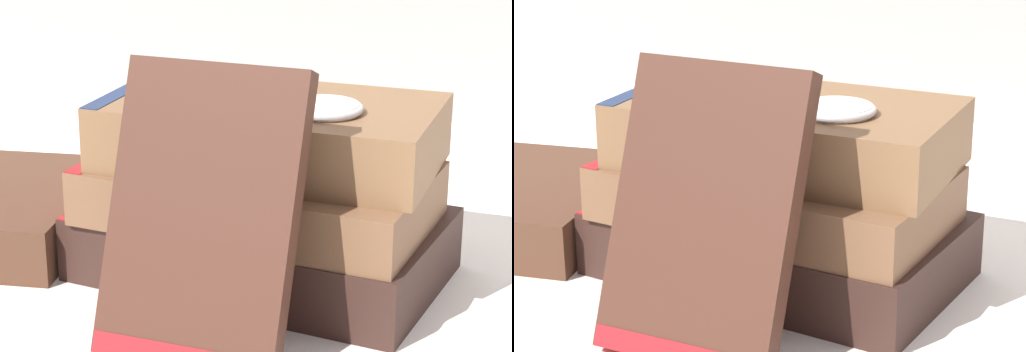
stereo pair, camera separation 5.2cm
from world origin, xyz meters
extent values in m
plane|color=white|center=(0.00, 0.00, 0.00)|extent=(3.00, 3.00, 0.00)
cube|color=#331E19|center=(0.03, 0.02, 0.02)|extent=(0.24, 0.15, 0.04)
cube|color=maroon|center=(-0.07, 0.02, 0.02)|extent=(0.02, 0.13, 0.04)
cube|color=brown|center=(0.03, 0.01, 0.06)|extent=(0.22, 0.13, 0.03)
cube|color=maroon|center=(-0.07, 0.01, 0.06)|extent=(0.02, 0.12, 0.03)
cube|color=brown|center=(0.04, 0.02, 0.10)|extent=(0.20, 0.12, 0.04)
cube|color=navy|center=(-0.06, 0.01, 0.10)|extent=(0.01, 0.11, 0.04)
cube|color=#422319|center=(0.04, -0.09, 0.08)|extent=(0.10, 0.07, 0.16)
cylinder|color=white|center=(0.08, 0.00, 0.12)|extent=(0.04, 0.04, 0.01)
torus|color=silver|center=(0.08, 0.00, 0.12)|extent=(0.05, 0.05, 0.01)
sphere|color=silver|center=(0.08, 0.02, 0.12)|extent=(0.01, 0.01, 0.01)
camera|label=1|loc=(0.25, -0.58, 0.28)|focal=75.00mm
camera|label=2|loc=(0.30, -0.56, 0.28)|focal=75.00mm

